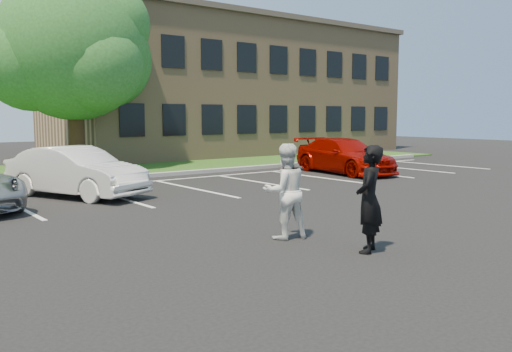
{
  "coord_description": "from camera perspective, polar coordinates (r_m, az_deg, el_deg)",
  "views": [
    {
      "loc": [
        -6.49,
        -7.39,
        2.45
      ],
      "look_at": [
        0.0,
        1.0,
        1.25
      ],
      "focal_mm": 38.0,
      "sensor_mm": 36.0,
      "label": 1
    }
  ],
  "objects": [
    {
      "name": "car_red_compact",
      "position": [
        23.08,
        9.32,
        2.11
      ],
      "size": [
        2.68,
        5.29,
        1.47
      ],
      "primitive_type": "imported",
      "rotation": [
        0.0,
        0.0,
        -0.13
      ],
      "color": "#960900",
      "rests_on": "ground"
    },
    {
      "name": "curb",
      "position": [
        20.59,
        -19.07,
        -0.53
      ],
      "size": [
        40.0,
        0.3,
        0.15
      ],
      "primitive_type": "cube",
      "color": "gray",
      "rests_on": "ground"
    },
    {
      "name": "car_white_sedan",
      "position": [
        17.07,
        -18.42,
        0.42
      ],
      "size": [
        3.29,
        4.83,
        1.51
      ],
      "primitive_type": "imported",
      "rotation": [
        0.0,
        0.0,
        0.41
      ],
      "color": "silver",
      "rests_on": "ground"
    },
    {
      "name": "man_white_shirt",
      "position": [
        10.71,
        3.08,
        -1.63
      ],
      "size": [
        1.08,
        0.93,
        1.89
      ],
      "primitive_type": "imported",
      "rotation": [
        0.0,
        0.0,
        2.88
      ],
      "color": "white",
      "rests_on": "ground"
    },
    {
      "name": "ground_plane",
      "position": [
        10.14,
        3.49,
        -7.55
      ],
      "size": [
        90.0,
        90.0,
        0.0
      ],
      "primitive_type": "plane",
      "color": "black",
      "rests_on": "ground"
    },
    {
      "name": "tree",
      "position": [
        26.07,
        -18.56,
        12.51
      ],
      "size": [
        7.8,
        7.2,
        8.8
      ],
      "color": "black",
      "rests_on": "ground"
    },
    {
      "name": "man_black_suit",
      "position": [
        9.83,
        11.83,
        -2.4
      ],
      "size": [
        0.84,
        0.77,
        1.92
      ],
      "primitive_type": "imported",
      "rotation": [
        0.0,
        0.0,
        3.72
      ],
      "color": "black",
      "rests_on": "ground"
    },
    {
      "name": "stall_lines",
      "position": [
        18.31,
        -11.84,
        -1.35
      ],
      "size": [
        34.0,
        5.36,
        0.01
      ],
      "color": "silver",
      "rests_on": "ground"
    },
    {
      "name": "grass_strip",
      "position": [
        24.39,
        -22.09,
        0.31
      ],
      "size": [
        44.0,
        8.0,
        0.08
      ],
      "primitive_type": "cube",
      "color": "#23470C",
      "rests_on": "ground"
    },
    {
      "name": "office_building",
      "position": [
        35.86,
        -2.85,
        9.18
      ],
      "size": [
        22.4,
        10.4,
        8.3
      ],
      "color": "#9B7E5B",
      "rests_on": "ground"
    }
  ]
}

